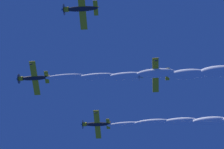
{
  "coord_description": "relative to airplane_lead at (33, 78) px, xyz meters",
  "views": [
    {
      "loc": [
        -36.86,
        17.28,
        1.92
      ],
      "look_at": [
        -11.74,
        -10.07,
        64.77
      ],
      "focal_mm": 51.99,
      "sensor_mm": 36.0,
      "label": 1
    }
  ],
  "objects": [
    {
      "name": "airplane_right_wingman",
      "position": [
        -0.7,
        -19.92,
        0.81
      ],
      "size": [
        7.05,
        7.38,
        2.54
      ],
      "color": "#232328"
    },
    {
      "name": "smoke_trail_lead",
      "position": [
        -27.31,
        -22.51,
        -1.19
      ],
      "size": [
        40.2,
        33.99,
        3.85
      ],
      "color": "white"
    },
    {
      "name": "airplane_left_wingman",
      "position": [
        -19.94,
        4.39,
        -0.69
      ],
      "size": [
        7.07,
        7.34,
        2.62
      ],
      "color": "#232328"
    },
    {
      "name": "airplane_lead",
      "position": [
        0.0,
        0.0,
        0.0
      ],
      "size": [
        7.12,
        7.36,
        2.61
      ],
      "color": "#232328"
    },
    {
      "name": "airplane_slot_tail",
      "position": [
        -21.06,
        -17.77,
        -0.59
      ],
      "size": [
        7.13,
        7.37,
        2.58
      ],
      "color": "#232328"
    }
  ]
}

